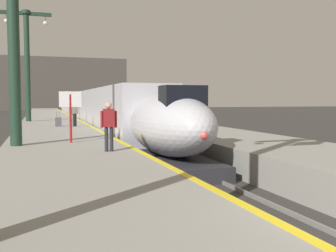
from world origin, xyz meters
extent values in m
cube|color=gray|center=(-4.05, 24.75, 0.53)|extent=(4.80, 110.00, 1.05)
cube|color=gray|center=(4.05, 24.75, 0.53)|extent=(4.80, 110.00, 1.05)
cube|color=yellow|center=(-1.77, 24.75, 1.05)|extent=(0.20, 107.80, 0.01)
cube|color=slate|center=(-0.75, 27.50, 0.06)|extent=(0.08, 110.00, 0.12)
cube|color=slate|center=(0.75, 27.50, 0.06)|extent=(0.08, 110.00, 0.12)
ellipsoid|color=silver|center=(0.00, 10.55, 1.83)|extent=(2.78, 7.42, 2.56)
cube|color=#28282D|center=(0.00, 10.18, 0.28)|extent=(2.46, 6.31, 0.55)
cube|color=black|center=(0.00, 8.88, 2.90)|extent=(1.59, 1.00, 0.90)
sphere|color=#F24C4C|center=(0.00, 6.93, 1.68)|extent=(0.28, 0.28, 0.28)
cube|color=silver|center=(0.00, 19.78, 2.08)|extent=(2.90, 14.00, 3.05)
cube|color=black|center=(-1.42, 19.78, 2.62)|extent=(0.04, 11.90, 0.80)
cube|color=black|center=(1.42, 19.78, 2.62)|extent=(0.04, 11.90, 0.80)
cube|color=silver|center=(0.00, 19.78, 0.80)|extent=(2.92, 13.30, 0.24)
cube|color=black|center=(0.00, 15.30, 0.28)|extent=(2.03, 2.20, 0.56)
cube|color=black|center=(0.00, 24.26, 0.28)|extent=(2.03, 2.20, 0.56)
cube|color=silver|center=(0.00, 36.38, 2.08)|extent=(2.90, 18.00, 3.05)
cube|color=black|center=(-1.42, 36.38, 2.62)|extent=(0.04, 15.84, 0.80)
cube|color=black|center=(1.42, 36.38, 2.62)|extent=(0.04, 15.84, 0.80)
cube|color=black|center=(0.00, 30.26, 0.28)|extent=(2.03, 2.20, 0.56)
cube|color=black|center=(0.00, 42.50, 0.28)|extent=(2.03, 2.20, 0.56)
cube|color=silver|center=(0.00, 54.98, 2.08)|extent=(2.90, 18.00, 3.05)
cube|color=black|center=(-1.42, 54.98, 2.62)|extent=(0.04, 15.84, 0.80)
cube|color=black|center=(1.42, 54.98, 2.62)|extent=(0.04, 15.84, 0.80)
cube|color=black|center=(0.00, 48.86, 0.28)|extent=(2.03, 2.20, 0.56)
cube|color=black|center=(0.00, 61.10, 0.28)|extent=(2.03, 2.20, 0.56)
cylinder|color=#1E3828|center=(-5.90, 11.50, 5.87)|extent=(0.44, 0.44, 9.64)
cylinder|color=#1E3828|center=(-5.90, 29.56, 5.57)|extent=(0.44, 0.44, 9.04)
cylinder|color=#1E3828|center=(-5.90, 29.56, 9.94)|extent=(0.68, 0.68, 0.30)
cube|color=#1E3828|center=(-5.90, 29.56, 9.84)|extent=(4.00, 0.24, 0.28)
cylinder|color=#1E3828|center=(-7.40, 29.56, 9.49)|extent=(0.03, 0.03, 0.60)
sphere|color=#EFEACC|center=(-7.40, 29.56, 9.14)|extent=(0.36, 0.36, 0.36)
cylinder|color=#1E3828|center=(-4.40, 29.56, 9.49)|extent=(0.03, 0.03, 0.60)
sphere|color=#EFEACC|center=(-4.40, 29.56, 9.14)|extent=(0.36, 0.36, 0.36)
cylinder|color=#23232D|center=(-2.88, 21.87, 1.48)|extent=(0.13, 0.13, 0.85)
cylinder|color=#23232D|center=(-2.74, 21.96, 1.48)|extent=(0.13, 0.13, 0.85)
cube|color=gray|center=(-2.81, 21.92, 2.21)|extent=(0.44, 0.39, 0.62)
cylinder|color=gray|center=(-3.01, 21.78, 2.16)|extent=(0.09, 0.09, 0.58)
cylinder|color=gray|center=(-2.61, 22.05, 2.16)|extent=(0.09, 0.09, 0.58)
sphere|color=tan|center=(-2.81, 21.92, 2.63)|extent=(0.22, 0.22, 0.22)
cylinder|color=#23232D|center=(-2.86, 8.71, 1.48)|extent=(0.13, 0.13, 0.85)
cylinder|color=#23232D|center=(-2.69, 8.71, 1.48)|extent=(0.13, 0.13, 0.85)
cube|color=maroon|center=(-2.77, 8.71, 2.21)|extent=(0.38, 0.23, 0.62)
cylinder|color=maroon|center=(-3.01, 8.72, 2.16)|extent=(0.09, 0.09, 0.58)
cylinder|color=maroon|center=(-2.53, 8.71, 2.16)|extent=(0.09, 0.09, 0.58)
sphere|color=tan|center=(-2.77, 8.71, 2.63)|extent=(0.22, 0.22, 0.22)
cube|color=#4C4C51|center=(-3.85, 22.08, 1.35)|extent=(0.40, 0.22, 0.60)
cylinder|color=#262628|center=(-3.95, 22.08, 1.83)|extent=(0.02, 0.02, 0.36)
cylinder|color=#262628|center=(-3.75, 22.08, 1.83)|extent=(0.02, 0.02, 0.36)
cube|color=#262628|center=(-3.85, 22.08, 2.02)|extent=(0.22, 0.03, 0.02)
cylinder|color=maroon|center=(-3.81, 11.96, 2.05)|extent=(0.10, 0.10, 2.00)
cube|color=white|center=(-3.81, 11.96, 2.85)|extent=(0.90, 0.06, 0.64)
cube|color=#4C4742|center=(0.00, 102.00, 7.00)|extent=(36.00, 2.00, 14.00)
camera|label=1|loc=(-5.02, -4.51, 2.83)|focal=41.43mm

